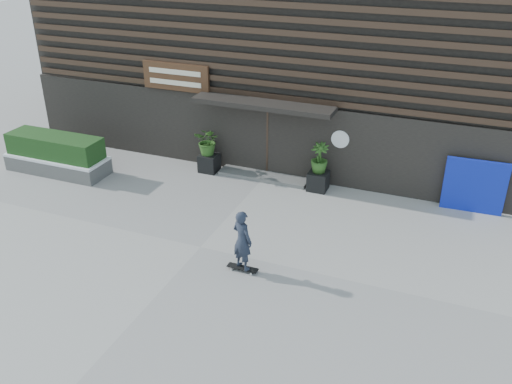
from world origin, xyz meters
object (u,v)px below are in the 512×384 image
at_px(raised_bed, 58,164).
at_px(planter_pot_left, 209,163).
at_px(blue_tarp, 474,186).
at_px(skateboarder, 242,241).
at_px(planter_pot_right, 318,181).

bearing_deg(raised_bed, planter_pot_left, 22.13).
distance_m(planter_pot_left, raised_bed, 5.09).
xyz_separation_m(blue_tarp, skateboarder, (-4.99, -5.27, 0.06)).
bearing_deg(skateboarder, raised_bed, 159.25).
xyz_separation_m(planter_pot_left, raised_bed, (-4.71, -1.92, -0.05)).
relative_size(planter_pot_right, skateboarder, 0.37).
bearing_deg(raised_bed, planter_pot_right, 12.69).
relative_size(blue_tarp, skateboarder, 1.04).
height_order(raised_bed, skateboarder, skateboarder).
relative_size(planter_pot_left, skateboarder, 0.37).
height_order(planter_pot_right, blue_tarp, blue_tarp).
relative_size(raised_bed, skateboarder, 2.13).
bearing_deg(skateboarder, planter_pot_left, 123.91).
bearing_deg(blue_tarp, skateboarder, -135.53).
height_order(planter_pot_left, planter_pot_right, same).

